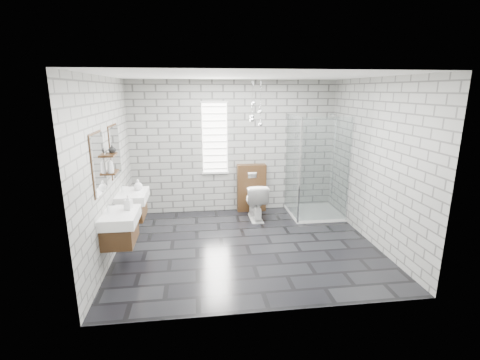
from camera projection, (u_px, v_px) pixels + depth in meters
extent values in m
cube|color=black|center=(247.00, 246.00, 5.77)|extent=(4.20, 3.60, 0.02)
cube|color=white|center=(248.00, 75.00, 5.09)|extent=(4.20, 3.60, 0.02)
cube|color=#969691|center=(234.00, 147.00, 7.17)|extent=(4.20, 0.02, 2.70)
cube|color=#969691|center=(272.00, 202.00, 3.69)|extent=(4.20, 0.02, 2.70)
cube|color=#969691|center=(107.00, 170.00, 5.17)|extent=(0.02, 3.60, 2.70)
cube|color=#969691|center=(374.00, 162.00, 5.69)|extent=(0.02, 3.60, 2.70)
cube|color=#442A15|center=(120.00, 233.00, 4.90)|extent=(0.42, 0.62, 0.30)
cube|color=silver|center=(134.00, 230.00, 4.92)|extent=(0.02, 0.35, 0.01)
cube|color=white|center=(121.00, 218.00, 4.84)|extent=(0.47, 0.70, 0.15)
cylinder|color=silver|center=(108.00, 209.00, 4.79)|extent=(0.04, 0.04, 0.12)
cylinder|color=silver|center=(111.00, 205.00, 4.78)|extent=(0.10, 0.02, 0.02)
cube|color=white|center=(99.00, 164.00, 4.62)|extent=(0.03, 0.55, 0.80)
cube|color=#442A15|center=(98.00, 164.00, 4.62)|extent=(0.01, 0.59, 0.84)
cube|color=#442A15|center=(132.00, 209.00, 5.86)|extent=(0.42, 0.62, 0.30)
cube|color=silver|center=(144.00, 207.00, 5.88)|extent=(0.02, 0.35, 0.01)
cube|color=white|center=(133.00, 196.00, 5.80)|extent=(0.47, 0.70, 0.15)
cylinder|color=silver|center=(122.00, 189.00, 5.75)|extent=(0.04, 0.04, 0.12)
cylinder|color=silver|center=(125.00, 186.00, 5.74)|extent=(0.10, 0.02, 0.02)
cube|color=white|center=(115.00, 151.00, 5.58)|extent=(0.03, 0.55, 0.80)
cube|color=#442A15|center=(114.00, 151.00, 5.58)|extent=(0.01, 0.59, 0.84)
cube|color=#442A15|center=(112.00, 172.00, 5.14)|extent=(0.14, 0.30, 0.03)
cube|color=#442A15|center=(111.00, 155.00, 5.07)|extent=(0.14, 0.30, 0.03)
cube|color=white|center=(215.00, 138.00, 7.04)|extent=(0.50, 0.02, 1.40)
cube|color=silver|center=(214.00, 102.00, 6.85)|extent=(0.56, 0.04, 0.04)
cube|color=silver|center=(215.00, 173.00, 7.21)|extent=(0.56, 0.04, 0.04)
cube|color=silver|center=(215.00, 169.00, 7.18)|extent=(0.48, 0.01, 0.02)
cube|color=silver|center=(215.00, 162.00, 7.15)|extent=(0.48, 0.01, 0.02)
cube|color=silver|center=(215.00, 155.00, 7.11)|extent=(0.48, 0.01, 0.02)
cube|color=silver|center=(215.00, 149.00, 7.08)|extent=(0.48, 0.01, 0.02)
cube|color=silver|center=(215.00, 142.00, 7.04)|extent=(0.48, 0.01, 0.02)
cube|color=silver|center=(215.00, 135.00, 7.01)|extent=(0.48, 0.01, 0.02)
cube|color=silver|center=(215.00, 128.00, 6.97)|extent=(0.48, 0.01, 0.02)
cube|color=silver|center=(214.00, 121.00, 6.94)|extent=(0.48, 0.01, 0.02)
cube|color=silver|center=(214.00, 114.00, 6.90)|extent=(0.48, 0.01, 0.03)
cube|color=silver|center=(214.00, 107.00, 6.87)|extent=(0.48, 0.01, 0.03)
cube|color=#442A15|center=(251.00, 188.00, 7.32)|extent=(0.60, 0.20, 1.00)
cube|color=silver|center=(252.00, 175.00, 7.14)|extent=(0.18, 0.01, 0.12)
cube|color=white|center=(314.00, 213.00, 7.21)|extent=(1.00, 1.00, 0.06)
cube|color=silver|center=(325.00, 171.00, 6.49)|extent=(1.00, 0.01, 2.00)
cube|color=silver|center=(293.00, 166.00, 6.90)|extent=(0.01, 1.00, 2.00)
cube|color=silver|center=(300.00, 172.00, 6.43)|extent=(0.03, 0.03, 2.00)
cube|color=silver|center=(350.00, 170.00, 6.55)|extent=(0.03, 0.03, 2.00)
cylinder|color=silver|center=(334.00, 160.00, 7.19)|extent=(0.02, 0.02, 1.80)
cylinder|color=silver|center=(333.00, 115.00, 6.95)|extent=(0.14, 0.14, 0.02)
sphere|color=silver|center=(252.00, 120.00, 6.53)|extent=(0.09, 0.09, 0.09)
cylinder|color=silver|center=(252.00, 98.00, 6.43)|extent=(0.01, 0.01, 0.70)
sphere|color=silver|center=(260.00, 124.00, 6.63)|extent=(0.09, 0.09, 0.09)
cylinder|color=silver|center=(261.00, 101.00, 6.51)|extent=(0.01, 0.01, 0.79)
sphere|color=silver|center=(253.00, 103.00, 6.59)|extent=(0.09, 0.09, 0.09)
cylinder|color=silver|center=(253.00, 90.00, 6.53)|extent=(0.01, 0.01, 0.40)
sphere|color=silver|center=(252.00, 116.00, 6.63)|extent=(0.09, 0.09, 0.09)
cylinder|color=silver|center=(252.00, 97.00, 6.53)|extent=(0.01, 0.01, 0.65)
sphere|color=silver|center=(260.00, 112.00, 6.64)|extent=(0.09, 0.09, 0.09)
cylinder|color=silver|center=(260.00, 94.00, 6.56)|extent=(0.01, 0.01, 0.56)
imported|color=white|center=(255.00, 201.00, 6.87)|extent=(0.42, 0.72, 0.73)
imported|color=#B2B2B2|center=(128.00, 202.00, 4.92)|extent=(0.12, 0.12, 0.22)
imported|color=#B2B2B2|center=(138.00, 185.00, 5.88)|extent=(0.16, 0.16, 0.18)
imported|color=#B2B2B2|center=(110.00, 165.00, 5.00)|extent=(0.10, 0.10, 0.23)
imported|color=#B2B2B2|center=(112.00, 149.00, 5.14)|extent=(0.11, 0.11, 0.12)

